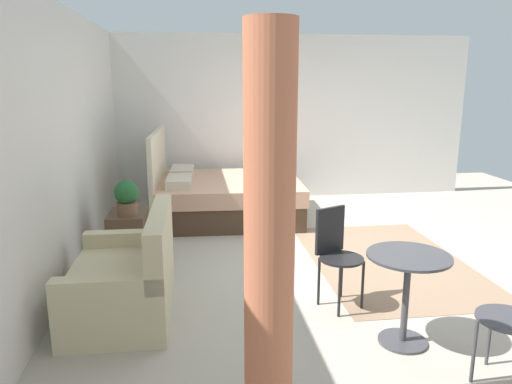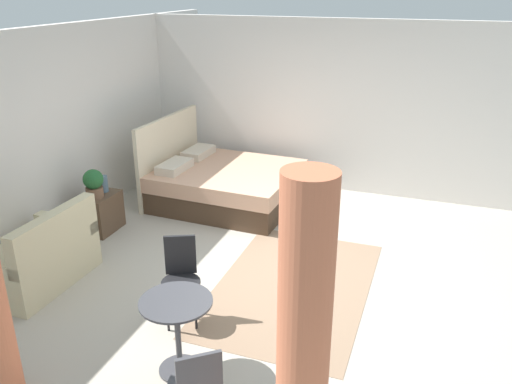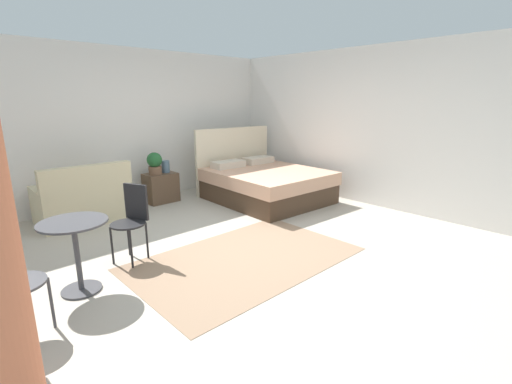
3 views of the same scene
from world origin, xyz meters
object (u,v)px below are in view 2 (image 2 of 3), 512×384
(bed, at_px, (223,183))
(couch, at_px, (38,259))
(potted_plant, at_px, (94,183))
(vase, at_px, (103,184))
(cafe_chair_near_couch, at_px, (181,272))
(nightstand, at_px, (101,212))
(balcony_table, at_px, (177,323))
(cafe_chair_near_window, at_px, (197,384))

(bed, relative_size, couch, 1.66)
(potted_plant, height_order, vase, potted_plant)
(cafe_chair_near_couch, bearing_deg, vase, 51.85)
(bed, distance_m, couch, 2.96)
(cafe_chair_near_couch, bearing_deg, nightstand, 54.05)
(potted_plant, relative_size, vase, 1.80)
(nightstand, height_order, balcony_table, balcony_table)
(couch, bearing_deg, cafe_chair_near_window, -117.73)
(potted_plant, distance_m, balcony_table, 3.01)
(couch, bearing_deg, potted_plant, 6.20)
(potted_plant, height_order, cafe_chair_near_window, potted_plant)
(nightstand, distance_m, cafe_chair_near_window, 3.86)
(vase, height_order, balcony_table, vase)
(bed, xyz_separation_m, balcony_table, (-3.54, -1.10, 0.17))
(nightstand, relative_size, cafe_chair_near_window, 0.66)
(nightstand, bearing_deg, cafe_chair_near_window, -134.71)
(vase, xyz_separation_m, balcony_table, (-2.22, -2.26, -0.13))
(vase, height_order, cafe_chair_near_couch, cafe_chair_near_couch)
(nightstand, relative_size, potted_plant, 1.41)
(vase, bearing_deg, bed, -41.51)
(cafe_chair_near_couch, bearing_deg, bed, 15.31)
(cafe_chair_near_window, relative_size, cafe_chair_near_couch, 0.96)
(vase, relative_size, cafe_chair_near_window, 0.26)
(balcony_table, bearing_deg, cafe_chair_near_window, -141.77)
(vase, distance_m, balcony_table, 3.18)
(balcony_table, bearing_deg, cafe_chair_near_couch, 25.05)
(vase, height_order, cafe_chair_near_window, cafe_chair_near_window)
(nightstand, distance_m, balcony_table, 3.10)
(bed, distance_m, nightstand, 1.84)
(bed, height_order, couch, bed)
(nightstand, bearing_deg, vase, 2.34)
(couch, distance_m, cafe_chair_near_window, 2.92)
(potted_plant, distance_m, cafe_chair_near_window, 3.77)
(bed, height_order, potted_plant, bed)
(potted_plant, xyz_separation_m, balcony_table, (-2.00, -2.24, -0.23))
(bed, xyz_separation_m, nightstand, (-1.43, 1.16, -0.05))
(bed, height_order, nightstand, bed)
(balcony_table, distance_m, cafe_chair_near_couch, 0.78)
(potted_plant, xyz_separation_m, vase, (0.22, 0.03, -0.09))
(cafe_chair_near_couch, bearing_deg, cafe_chair_near_window, -148.37)
(potted_plant, xyz_separation_m, cafe_chair_near_couch, (-1.30, -1.91, -0.20))
(couch, xyz_separation_m, cafe_chair_near_couch, (-0.05, -1.77, 0.22))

